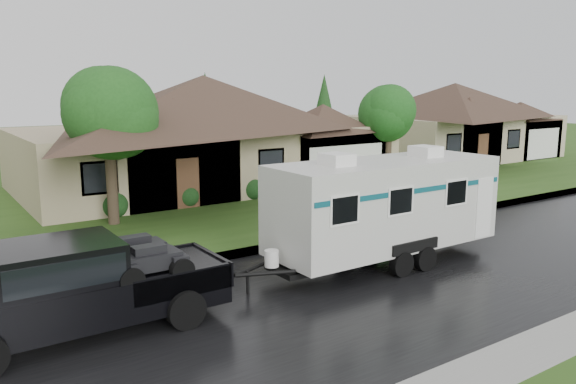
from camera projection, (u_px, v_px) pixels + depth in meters
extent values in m
plane|color=#2B4D18|center=(351.00, 259.00, 16.99)|extent=(140.00, 140.00, 0.00)
cube|color=black|center=(398.00, 277.00, 15.36)|extent=(140.00, 8.00, 0.01)
cube|color=gray|center=(307.00, 241.00, 18.80)|extent=(140.00, 0.50, 0.15)
cube|color=#2B4D18|center=(163.00, 186.00, 29.17)|extent=(140.00, 26.00, 0.15)
cube|color=tan|center=(205.00, 155.00, 29.17)|extent=(18.00, 10.00, 3.00)
pyramid|color=#37271E|center=(203.00, 75.00, 28.42)|extent=(19.44, 10.80, 2.60)
cube|color=tan|center=(323.00, 157.00, 29.74)|extent=(5.76, 4.00, 2.70)
cube|color=#BFB38E|center=(453.00, 136.00, 40.63)|extent=(14.00, 9.00, 3.00)
pyramid|color=#37271E|center=(455.00, 83.00, 39.94)|extent=(15.12, 9.72, 2.30)
cube|color=#BFB38E|center=(518.00, 138.00, 40.95)|extent=(4.48, 4.00, 2.70)
cylinder|color=#382B1E|center=(112.00, 190.00, 20.61)|extent=(0.40, 0.40, 2.54)
sphere|color=#25611F|center=(108.00, 114.00, 20.10)|extent=(3.51, 3.51, 3.51)
cylinder|color=#382B1E|center=(388.00, 161.00, 29.72)|extent=(0.38, 0.38, 2.30)
sphere|color=#236420|center=(389.00, 113.00, 29.26)|extent=(3.18, 3.18, 3.18)
sphere|color=#143814|center=(113.00, 203.00, 22.05)|extent=(1.00, 1.00, 1.00)
sphere|color=#143814|center=(187.00, 195.00, 23.79)|extent=(1.00, 1.00, 1.00)
sphere|color=#143814|center=(251.00, 187.00, 25.53)|extent=(1.00, 1.00, 1.00)
sphere|color=#143814|center=(307.00, 181.00, 27.27)|extent=(1.00, 1.00, 1.00)
sphere|color=#143814|center=(356.00, 175.00, 29.01)|extent=(1.00, 1.00, 1.00)
cube|color=black|center=(80.00, 298.00, 11.73)|extent=(6.12, 2.04, 0.88)
cube|color=black|center=(56.00, 265.00, 11.36)|extent=(2.45, 1.92, 0.92)
cube|color=black|center=(56.00, 263.00, 11.35)|extent=(2.24, 1.96, 0.56)
cube|color=black|center=(167.00, 272.00, 12.77)|extent=(2.24, 1.94, 0.06)
cylinder|color=black|center=(186.00, 309.00, 12.06)|extent=(0.86, 0.33, 0.86)
cylinder|color=black|center=(152.00, 283.00, 13.68)|extent=(0.86, 0.33, 0.86)
cube|color=silver|center=(385.00, 203.00, 16.36)|extent=(7.14, 2.45, 2.50)
cube|color=black|center=(383.00, 249.00, 16.61)|extent=(7.55, 1.22, 0.14)
cube|color=#0C4D5A|center=(385.00, 184.00, 16.26)|extent=(7.00, 2.47, 0.14)
cube|color=white|center=(337.00, 159.00, 15.08)|extent=(0.71, 0.82, 0.33)
cube|color=white|center=(426.00, 151.00, 17.00)|extent=(0.71, 0.82, 0.33)
cylinder|color=black|center=(402.00, 264.00, 15.39)|extent=(0.71, 0.24, 0.71)
cylinder|color=black|center=(345.00, 244.00, 17.35)|extent=(0.71, 0.24, 0.71)
cylinder|color=black|center=(425.00, 258.00, 15.90)|extent=(0.71, 0.24, 0.71)
cylinder|color=black|center=(367.00, 240.00, 17.85)|extent=(0.71, 0.24, 0.71)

